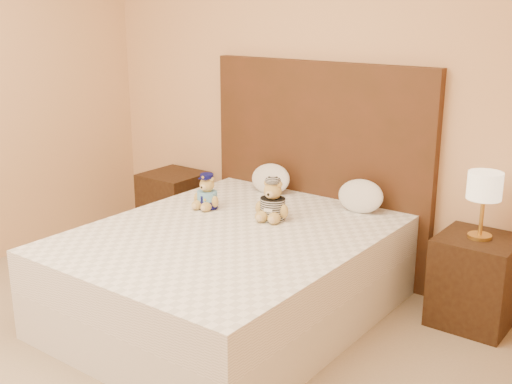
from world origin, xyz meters
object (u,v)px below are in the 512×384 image
bed (230,273)px  teddy_police (207,191)px  lamp (484,189)px  pillow_right (361,195)px  teddy_prisoner (273,200)px  pillow_left (271,177)px  nightstand_left (174,205)px  nightstand_right (475,280)px

bed → teddy_police: bearing=147.0°
lamp → teddy_police: bearing=-162.3°
lamp → pillow_right: 0.83m
teddy_prisoner → pillow_left: (-0.37, 0.49, -0.02)m
nightstand_left → pillow_left: bearing=1.8°
bed → teddy_police: size_ratio=8.48×
lamp → teddy_prisoner: 1.27m
bed → lamp: (1.25, 0.80, 0.57)m
nightstand_left → pillow_left: 1.03m
teddy_police → teddy_prisoner: (0.49, 0.07, 0.01)m
teddy_prisoner → lamp: bearing=9.4°
nightstand_right → lamp: (-0.00, 0.00, 0.57)m
bed → lamp: size_ratio=5.00×
teddy_police → pillow_left: teddy_police is taller
teddy_prisoner → pillow_left: teddy_prisoner is taller
teddy_police → bed: bearing=-37.7°
bed → pillow_left: 0.96m
bed → pillow_right: pillow_right is taller
teddy_police → pillow_left: (0.12, 0.56, -0.00)m
bed → lamp: 1.59m
nightstand_left → bed: bearing=-32.6°
nightstand_right → pillow_right: bearing=177.9°
bed → nightstand_left: (-1.25, 0.80, -0.00)m
bed → nightstand_left: bearing=147.4°
teddy_police → nightstand_right: bearing=12.9°
nightstand_right → lamp: size_ratio=1.38×
bed → teddy_prisoner: size_ratio=7.56×
nightstand_right → pillow_left: bearing=178.9°
lamp → nightstand_left: bearing=180.0°
bed → nightstand_right: bearing=32.6°
bed → teddy_police: (-0.41, 0.27, 0.39)m
pillow_left → bed: bearing=-70.6°
lamp → nightstand_right: bearing=0.0°
bed → nightstand_right: 1.48m
lamp → pillow_left: lamp is taller
nightstand_left → lamp: (2.50, 0.00, 0.57)m
teddy_prisoner → pillow_right: 0.61m
bed → pillow_left: pillow_left is taller
nightstand_left → nightstand_right: (2.50, 0.00, 0.00)m
nightstand_left → pillow_left: (0.96, 0.03, 0.39)m
bed → teddy_prisoner: bearing=77.2°
nightstand_left → teddy_prisoner: size_ratio=2.08×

